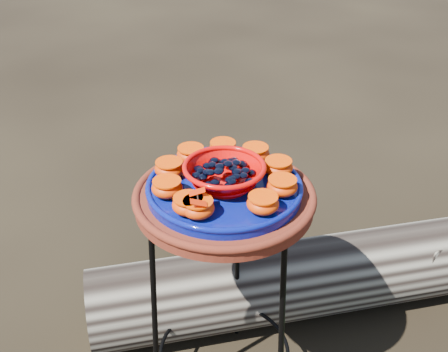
% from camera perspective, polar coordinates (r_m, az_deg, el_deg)
% --- Properties ---
extents(plant_stand, '(0.44, 0.44, 0.70)m').
position_cam_1_polar(plant_stand, '(1.68, 0.03, -12.83)').
color(plant_stand, black).
rests_on(plant_stand, ground).
extents(terracotta_saucer, '(0.46, 0.46, 0.04)m').
position_cam_1_polar(terracotta_saucer, '(1.45, 0.03, -2.36)').
color(terracotta_saucer, '#3C1A10').
rests_on(terracotta_saucer, plant_stand).
extents(cobalt_plate, '(0.40, 0.40, 0.03)m').
position_cam_1_polar(cobalt_plate, '(1.43, 0.03, -1.30)').
color(cobalt_plate, '#030061').
rests_on(cobalt_plate, terracotta_saucer).
extents(red_bowl, '(0.20, 0.20, 0.05)m').
position_cam_1_polar(red_bowl, '(1.41, 0.03, 0.08)').
color(red_bowl, red).
rests_on(red_bowl, cobalt_plate).
extents(glass_gems, '(0.15, 0.15, 0.03)m').
position_cam_1_polar(glass_gems, '(1.39, 0.03, 1.51)').
color(glass_gems, black).
rests_on(glass_gems, red_bowl).
extents(orange_half_0, '(0.08, 0.08, 0.04)m').
position_cam_1_polar(orange_half_0, '(1.30, -2.65, -3.27)').
color(orange_half_0, '#C71500').
rests_on(orange_half_0, cobalt_plate).
extents(orange_half_1, '(0.08, 0.08, 0.04)m').
position_cam_1_polar(orange_half_1, '(1.32, 3.96, -2.83)').
color(orange_half_1, '#C71500').
rests_on(orange_half_1, cobalt_plate).
extents(orange_half_2, '(0.08, 0.08, 0.04)m').
position_cam_1_polar(orange_half_2, '(1.39, 5.93, -1.06)').
color(orange_half_2, '#C71500').
rests_on(orange_half_2, cobalt_plate).
extents(orange_half_3, '(0.08, 0.08, 0.04)m').
position_cam_1_polar(orange_half_3, '(1.46, 5.52, 0.88)').
color(orange_half_3, '#C71500').
rests_on(orange_half_3, cobalt_plate).
extents(orange_half_4, '(0.08, 0.08, 0.04)m').
position_cam_1_polar(orange_half_4, '(1.52, 3.21, 2.29)').
color(orange_half_4, '#C71500').
rests_on(orange_half_4, cobalt_plate).
extents(orange_half_5, '(0.08, 0.08, 0.04)m').
position_cam_1_polar(orange_half_5, '(1.54, -0.11, 2.77)').
color(orange_half_5, '#C71500').
rests_on(orange_half_5, cobalt_plate).
extents(orange_half_6, '(0.08, 0.08, 0.04)m').
position_cam_1_polar(orange_half_6, '(1.52, -3.38, 2.21)').
color(orange_half_6, '#C71500').
rests_on(orange_half_6, cobalt_plate).
extents(orange_half_7, '(0.08, 0.08, 0.04)m').
position_cam_1_polar(orange_half_7, '(1.46, -5.58, 0.74)').
color(orange_half_7, '#C71500').
rests_on(orange_half_7, cobalt_plate).
extents(orange_half_8, '(0.08, 0.08, 0.04)m').
position_cam_1_polar(orange_half_8, '(1.38, -5.80, -1.21)').
color(orange_half_8, '#C71500').
rests_on(orange_half_8, cobalt_plate).
extents(orange_half_9, '(0.08, 0.08, 0.04)m').
position_cam_1_polar(orange_half_9, '(1.31, -3.65, -2.94)').
color(orange_half_9, '#C71500').
rests_on(orange_half_9, cobalt_plate).
extents(butterfly, '(0.09, 0.07, 0.01)m').
position_cam_1_polar(butterfly, '(1.29, -2.68, -2.23)').
color(butterfly, red).
rests_on(butterfly, orange_half_0).
extents(driftwood_log, '(1.57, 1.01, 0.29)m').
position_cam_1_polar(driftwood_log, '(2.09, 8.25, -10.20)').
color(driftwood_log, black).
rests_on(driftwood_log, ground).
extents(foliage_left, '(0.24, 0.24, 0.12)m').
position_cam_1_polar(foliage_left, '(2.12, -9.61, -12.88)').
color(foliage_left, '#22551F').
rests_on(foliage_left, ground).
extents(foliage_back, '(0.28, 0.28, 0.14)m').
position_cam_1_polar(foliage_back, '(2.38, -1.63, -6.22)').
color(foliage_back, '#22551F').
rests_on(foliage_back, ground).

